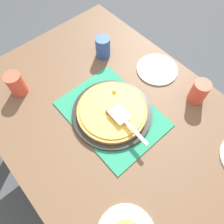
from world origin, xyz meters
name	(u,v)px	position (x,y,z in m)	size (l,w,h in m)	color
ground_plane	(112,161)	(0.00, 0.00, 0.00)	(8.00, 8.00, 0.00)	#3D4247
dining_table	(112,124)	(0.00, 0.00, 0.64)	(1.40, 1.00, 0.75)	brown
placemat	(112,114)	(0.00, 0.00, 0.75)	(0.48, 0.36, 0.01)	#237F5B
pizza_pan	(112,113)	(0.00, 0.00, 0.76)	(0.38, 0.38, 0.01)	black
pizza	(112,111)	(0.00, 0.00, 0.78)	(0.33, 0.33, 0.04)	#B78442
plate_side	(157,69)	(0.04, -0.37, 0.76)	(0.22, 0.22, 0.01)	white
cup_near	(199,92)	(-0.21, -0.37, 0.81)	(0.08, 0.08, 0.12)	#E04C38
cup_far	(103,47)	(0.32, -0.22, 0.81)	(0.08, 0.08, 0.12)	#3351AD
cup_corner	(16,84)	(0.41, 0.26, 0.81)	(0.08, 0.08, 0.12)	#E04C38
pizza_server	(126,122)	(-0.10, 0.00, 0.82)	(0.23, 0.07, 0.01)	silver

